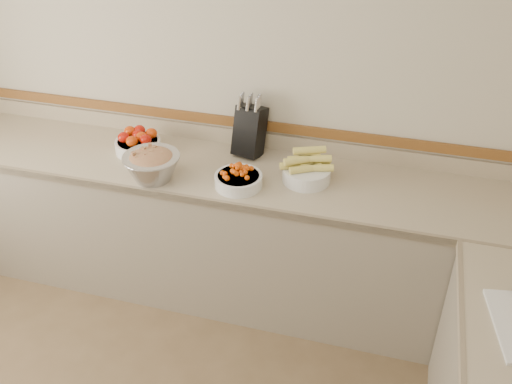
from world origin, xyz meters
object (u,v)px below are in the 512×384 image
(knife_block, at_px, (250,130))
(corn_bowl, at_px, (307,170))
(tomato_bowl, at_px, (138,143))
(cherry_tomato_bowl, at_px, (238,178))
(rhubarb_bowl, at_px, (152,165))

(knife_block, height_order, corn_bowl, knife_block)
(tomato_bowl, xyz_separation_m, cherry_tomato_bowl, (0.70, -0.21, -0.01))
(cherry_tomato_bowl, relative_size, rhubarb_bowl, 0.83)
(cherry_tomato_bowl, height_order, corn_bowl, corn_bowl)
(cherry_tomato_bowl, bearing_deg, rhubarb_bowl, -172.74)
(cherry_tomato_bowl, distance_m, corn_bowl, 0.38)
(tomato_bowl, xyz_separation_m, corn_bowl, (1.04, -0.05, 0.01))
(rhubarb_bowl, bearing_deg, knife_block, 44.61)
(knife_block, height_order, tomato_bowl, knife_block)
(corn_bowl, height_order, rhubarb_bowl, corn_bowl)
(knife_block, relative_size, rhubarb_bowl, 1.22)
(tomato_bowl, bearing_deg, knife_block, 13.79)
(cherry_tomato_bowl, height_order, rhubarb_bowl, rhubarb_bowl)
(tomato_bowl, relative_size, corn_bowl, 0.92)
(tomato_bowl, height_order, cherry_tomato_bowl, cherry_tomato_bowl)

